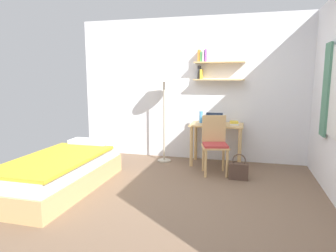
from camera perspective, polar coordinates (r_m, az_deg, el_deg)
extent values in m
plane|color=brown|center=(3.90, -0.30, -13.70)|extent=(5.28, 5.28, 0.00)
cube|color=white|center=(5.57, 5.13, 6.94)|extent=(4.40, 0.05, 2.60)
cube|color=tan|center=(5.38, 9.71, 8.71)|extent=(0.88, 0.22, 0.02)
cube|color=#333338|center=(5.46, 5.95, 10.14)|extent=(0.04, 0.12, 0.23)
cube|color=gold|center=(5.43, 6.38, 9.80)|extent=(0.03, 0.18, 0.17)
cube|color=tan|center=(5.38, 9.80, 11.91)|extent=(0.88, 0.22, 0.02)
cube|color=orange|center=(5.46, 5.98, 13.17)|extent=(0.04, 0.14, 0.21)
cube|color=#4CA856|center=(5.46, 6.42, 12.99)|extent=(0.03, 0.14, 0.18)
cube|color=silver|center=(5.45, 6.81, 13.16)|extent=(0.02, 0.15, 0.21)
cube|color=purple|center=(5.46, 7.23, 13.19)|extent=(0.02, 0.12, 0.22)
cube|color=#4C7F66|center=(4.56, 27.92, 6.05)|extent=(0.03, 0.28, 1.25)
cube|color=tan|center=(4.40, -19.61, -9.59)|extent=(0.89, 2.00, 0.28)
cube|color=silver|center=(4.33, -19.77, -6.83)|extent=(0.85, 1.94, 0.16)
cube|color=gold|center=(4.21, -20.76, -5.93)|extent=(0.90, 1.64, 0.04)
cube|color=white|center=(4.94, -14.75, -3.09)|extent=(0.62, 0.28, 0.10)
cube|color=tan|center=(5.25, 9.30, 0.23)|extent=(0.90, 0.54, 0.03)
cylinder|color=tan|center=(5.15, 4.48, -3.94)|extent=(0.06, 0.06, 0.69)
cylinder|color=tan|center=(5.08, 13.49, -4.37)|extent=(0.06, 0.06, 0.69)
cylinder|color=tan|center=(5.59, 5.30, -2.92)|extent=(0.06, 0.06, 0.69)
cylinder|color=tan|center=(5.52, 13.61, -3.30)|extent=(0.06, 0.06, 0.69)
cube|color=tan|center=(4.76, 9.00, -3.94)|extent=(0.49, 0.48, 0.03)
cube|color=#B23838|center=(4.75, 9.01, -3.59)|extent=(0.45, 0.44, 0.04)
cube|color=tan|center=(4.88, 8.76, -0.47)|extent=(0.38, 0.13, 0.43)
cylinder|color=tan|center=(4.64, 7.21, -7.16)|extent=(0.04, 0.04, 0.43)
cylinder|color=tan|center=(4.69, 11.23, -7.08)|extent=(0.04, 0.04, 0.43)
cylinder|color=tan|center=(4.95, 6.75, -6.10)|extent=(0.04, 0.04, 0.43)
cylinder|color=tan|center=(5.00, 10.52, -6.05)|extent=(0.04, 0.04, 0.43)
cylinder|color=#B2A893|center=(5.53, -0.75, -6.59)|extent=(0.24, 0.24, 0.02)
cylinder|color=#B2A893|center=(5.37, -0.76, 0.87)|extent=(0.03, 0.03, 1.43)
cone|color=silver|center=(5.32, -0.78, 9.68)|extent=(0.41, 0.41, 0.22)
cube|color=#B7BABF|center=(5.22, 8.72, 0.43)|extent=(0.33, 0.22, 0.01)
cube|color=#B7BABF|center=(5.27, 8.82, 1.62)|extent=(0.32, 0.10, 0.19)
cube|color=black|center=(5.27, 8.82, 1.59)|extent=(0.29, 0.08, 0.16)
cylinder|color=#4C99DB|center=(5.33, 6.32, 1.72)|extent=(0.06, 0.06, 0.21)
cube|color=silver|center=(5.20, 12.57, 0.38)|extent=(0.16, 0.20, 0.03)
cube|color=gold|center=(5.22, 12.49, 0.72)|extent=(0.16, 0.21, 0.03)
cube|color=#4C382D|center=(4.66, 13.34, -8.45)|extent=(0.28, 0.12, 0.25)
torus|color=#4C382D|center=(4.61, 13.42, -6.39)|extent=(0.20, 0.02, 0.20)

